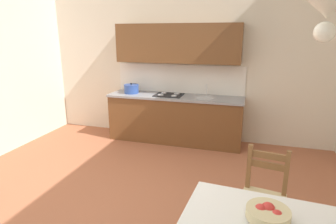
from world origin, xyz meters
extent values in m
cube|color=#A86042|center=(0.00, 0.00, -0.05)|extent=(6.15, 6.05, 0.10)
cube|color=silver|center=(0.00, 2.79, 2.09)|extent=(6.15, 0.12, 4.17)
cube|color=brown|center=(-0.09, 2.42, 0.43)|extent=(2.52, 0.60, 0.86)
cube|color=gray|center=(-0.09, 2.41, 0.88)|extent=(2.55, 0.63, 0.04)
cube|color=white|center=(-0.09, 2.71, 1.18)|extent=(2.52, 0.01, 0.55)
cube|color=brown|center=(-0.09, 2.55, 1.85)|extent=(2.32, 0.34, 0.70)
cube|color=black|center=(-0.09, 2.15, 0.04)|extent=(2.48, 0.02, 0.09)
cylinder|color=silver|center=(0.47, 2.42, 0.90)|extent=(0.34, 0.34, 0.02)
cylinder|color=silver|center=(0.47, 2.56, 1.01)|extent=(0.02, 0.02, 0.22)
cube|color=black|center=(-0.22, 2.42, 0.91)|extent=(0.52, 0.42, 0.01)
cylinder|color=silver|center=(-0.35, 2.32, 0.92)|extent=(0.11, 0.11, 0.01)
cylinder|color=silver|center=(-0.09, 2.32, 0.92)|extent=(0.11, 0.11, 0.01)
cylinder|color=silver|center=(-0.35, 2.52, 0.92)|extent=(0.11, 0.11, 0.01)
cylinder|color=silver|center=(-0.09, 2.52, 0.92)|extent=(0.11, 0.11, 0.01)
cylinder|color=#2D4C9E|center=(-0.97, 2.40, 0.98)|extent=(0.28, 0.28, 0.15)
cylinder|color=#2D4C9E|center=(-0.97, 2.40, 1.06)|extent=(0.29, 0.29, 0.02)
sphere|color=black|center=(-0.97, 2.40, 1.08)|extent=(0.04, 0.04, 0.04)
cube|color=white|center=(1.50, -0.39, 0.69)|extent=(1.26, 0.10, 0.12)
cube|color=white|center=(0.84, -0.77, 0.69)|extent=(0.07, 0.87, 0.12)
cube|color=#D1BC89|center=(1.44, 0.02, 0.43)|extent=(0.48, 0.48, 0.04)
cube|color=olive|center=(1.65, 0.17, 0.46)|extent=(0.05, 0.05, 0.93)
cube|color=olive|center=(1.30, 0.23, 0.46)|extent=(0.05, 0.05, 0.93)
cube|color=olive|center=(1.47, 0.20, 0.84)|extent=(0.32, 0.08, 0.07)
cube|color=olive|center=(1.47, 0.20, 0.74)|extent=(0.32, 0.08, 0.07)
cylinder|color=beige|center=(1.43, -0.74, 0.77)|extent=(0.17, 0.17, 0.02)
cylinder|color=beige|center=(1.43, -0.74, 0.81)|extent=(0.30, 0.30, 0.07)
sphere|color=red|center=(1.38, -0.73, 0.82)|extent=(0.09, 0.09, 0.09)
sphere|color=red|center=(1.48, -0.76, 0.82)|extent=(0.08, 0.08, 0.08)
sphere|color=red|center=(1.43, -0.71, 0.83)|extent=(0.10, 0.10, 0.10)
cone|color=silver|center=(1.60, -0.83, 2.16)|extent=(0.32, 0.32, 0.14)
sphere|color=white|center=(1.60, -0.83, 2.02)|extent=(0.11, 0.11, 0.11)
camera|label=1|loc=(1.24, -2.55, 2.01)|focal=29.86mm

